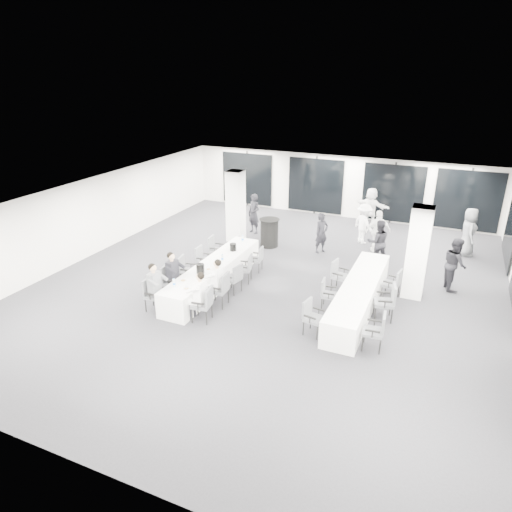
{
  "coord_description": "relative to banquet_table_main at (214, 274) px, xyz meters",
  "views": [
    {
      "loc": [
        4.84,
        -12.23,
        6.39
      ],
      "look_at": [
        -0.44,
        -0.2,
        0.98
      ],
      "focal_mm": 32.0,
      "sensor_mm": 36.0,
      "label": 1
    }
  ],
  "objects": [
    {
      "name": "chair_main_left_mid",
      "position": [
        -0.83,
        -0.31,
        0.17
      ],
      "size": [
        0.56,
        0.6,
        0.95
      ],
      "rotation": [
        0.0,
        0.0,
        -1.38
      ],
      "color": "#4B4E53",
      "rests_on": "floor"
    },
    {
      "name": "chair_main_right_near",
      "position": [
        0.84,
        -2.04,
        0.19
      ],
      "size": [
        0.57,
        0.61,
        1.0
      ],
      "rotation": [
        0.0,
        0.0,
        1.72
      ],
      "color": "#4B4E53",
      "rests_on": "floor"
    },
    {
      "name": "ice_bucket_near",
      "position": [
        -0.01,
        -0.77,
        0.51
      ],
      "size": [
        0.24,
        0.24,
        0.28
      ],
      "primitive_type": "cylinder",
      "color": "black",
      "rests_on": "banquet_table_main"
    },
    {
      "name": "seated_guest_d",
      "position": [
        0.67,
        -1.1,
        0.44
      ],
      "size": [
        0.5,
        0.38,
        1.44
      ],
      "rotation": [
        0.0,
        0.0,
        1.57
      ],
      "color": "white",
      "rests_on": "floor"
    },
    {
      "name": "chair_side_left_near",
      "position": [
        3.66,
        -1.49,
        0.16
      ],
      "size": [
        0.55,
        0.59,
        0.94
      ],
      "rotation": [
        0.0,
        0.0,
        -1.75
      ],
      "color": "#4B4E53",
      "rests_on": "floor"
    },
    {
      "name": "chair_side_right_mid",
      "position": [
        5.33,
        0.02,
        0.22
      ],
      "size": [
        0.64,
        0.66,
        1.04
      ],
      "rotation": [
        0.0,
        0.0,
        1.82
      ],
      "color": "#4B4E53",
      "rests_on": "floor"
    },
    {
      "name": "chair_main_right_mid",
      "position": [
        0.83,
        -0.2,
        0.16
      ],
      "size": [
        0.55,
        0.59,
        0.94
      ],
      "rotation": [
        0.0,
        0.0,
        1.38
      ],
      "color": "#4B4E53",
      "rests_on": "floor"
    },
    {
      "name": "standing_guest_d",
      "position": [
        4.2,
        5.04,
        0.53
      ],
      "size": [
        1.21,
        1.0,
        1.8
      ],
      "primitive_type": "imported",
      "rotation": [
        0.0,
        0.0,
        3.6
      ],
      "color": "white",
      "rests_on": "floor"
    },
    {
      "name": "water_bottle_a",
      "position": [
        -0.21,
        -1.89,
        0.49
      ],
      "size": [
        0.08,
        0.08,
        0.24
      ],
      "primitive_type": "cylinder",
      "color": "silver",
      "rests_on": "banquet_table_main"
    },
    {
      "name": "banquet_table_main",
      "position": [
        0.0,
        0.0,
        0.0
      ],
      "size": [
        0.9,
        5.0,
        0.75
      ],
      "primitive_type": "cube",
      "color": "silver",
      "rests_on": "floor"
    },
    {
      "name": "wine_glass",
      "position": [
        0.29,
        -2.03,
        0.53
      ],
      "size": [
        0.08,
        0.08,
        0.21
      ],
      "color": "silver",
      "rests_on": "banquet_table_main"
    },
    {
      "name": "chair_main_left_near",
      "position": [
        -0.83,
        -2.09,
        0.17
      ],
      "size": [
        0.52,
        0.56,
        0.95
      ],
      "rotation": [
        0.0,
        0.0,
        -1.49
      ],
      "color": "#4B4E53",
      "rests_on": "floor"
    },
    {
      "name": "cocktail_table",
      "position": [
        0.3,
        3.91,
        0.18
      ],
      "size": [
        0.78,
        0.78,
        1.09
      ],
      "color": "black",
      "rests_on": "floor"
    },
    {
      "name": "chair_main_left_far",
      "position": [
        -0.83,
        1.63,
        0.18
      ],
      "size": [
        0.54,
        0.58,
        0.97
      ],
      "rotation": [
        0.0,
        0.0,
        -1.46
      ],
      "color": "#4B4E53",
      "rests_on": "floor"
    },
    {
      "name": "ice_bucket_far",
      "position": [
        0.08,
        1.23,
        0.5
      ],
      "size": [
        0.22,
        0.22,
        0.25
      ],
      "primitive_type": "cylinder",
      "color": "black",
      "rests_on": "banquet_table_main"
    },
    {
      "name": "column_left",
      "position": [
        -1.17,
        3.99,
        1.02
      ],
      "size": [
        0.6,
        0.6,
        2.8
      ],
      "primitive_type": "cube",
      "color": "white",
      "rests_on": "floor"
    },
    {
      "name": "plate_b",
      "position": [
        0.17,
        -1.87,
        0.39
      ],
      "size": [
        0.21,
        0.21,
        0.03
      ],
      "color": "white",
      "rests_on": "banquet_table_main"
    },
    {
      "name": "standing_guest_c",
      "position": [
        3.53,
        5.74,
        0.52
      ],
      "size": [
        1.27,
        1.2,
        1.79
      ],
      "primitive_type": "imported",
      "rotation": [
        0.0,
        0.0,
        2.44
      ],
      "color": "white",
      "rests_on": "floor"
    },
    {
      "name": "seated_guest_b",
      "position": [
        -0.67,
        -1.18,
        0.44
      ],
      "size": [
        0.5,
        0.38,
        1.44
      ],
      "rotation": [
        0.0,
        0.0,
        -1.57
      ],
      "color": "black",
      "rests_on": "floor"
    },
    {
      "name": "standing_guest_b",
      "position": [
        4.4,
        3.87,
        0.53
      ],
      "size": [
        1.01,
        0.84,
        1.81
      ],
      "primitive_type": "imported",
      "rotation": [
        0.0,
        0.0,
        3.56
      ],
      "color": "black",
      "rests_on": "floor"
    },
    {
      "name": "room",
      "position": [
        2.52,
        1.91,
        1.01
      ],
      "size": [
        14.04,
        16.04,
        2.84
      ],
      "color": "#242429",
      "rests_on": "ground"
    },
    {
      "name": "standing_guest_f",
      "position": [
        3.38,
        7.99,
        0.58
      ],
      "size": [
        1.88,
        1.25,
        1.91
      ],
      "primitive_type": "imported",
      "rotation": [
        0.0,
        0.0,
        2.78
      ],
      "color": "white",
      "rests_on": "floor"
    },
    {
      "name": "chair_side_left_far",
      "position": [
        3.66,
        1.29,
        0.17
      ],
      "size": [
        0.55,
        0.59,
        0.95
      ],
      "rotation": [
        0.0,
        0.0,
        -1.74
      ],
      "color": "#4B4E53",
      "rests_on": "floor"
    },
    {
      "name": "column_right",
      "position": [
        5.83,
        1.79,
        1.02
      ],
      "size": [
        0.6,
        0.6,
        2.8
      ],
      "primitive_type": "cube",
      "color": "white",
      "rests_on": "floor"
    },
    {
      "name": "chair_main_left_second",
      "position": [
        -0.84,
        -1.19,
        0.19
      ],
      "size": [
        0.56,
        0.6,
        0.99
      ],
      "rotation": [
        0.0,
        0.0,
        -1.44
      ],
      "color": "#4B4E53",
      "rests_on": "floor"
    },
    {
      "name": "chair_main_right_fourth",
      "position": [
        0.83,
        0.65,
        0.15
      ],
      "size": [
        0.55,
        0.58,
        0.91
      ],
      "rotation": [
        0.0,
        0.0,
        1.79
      ],
      "color": "#4B4E53",
      "rests_on": "floor"
    },
    {
      "name": "chair_side_right_far",
      "position": [
        5.33,
        1.33,
        0.16
      ],
      "size": [
        0.54,
        0.58,
        0.94
      ],
      "rotation": [
        0.0,
        0.0,
        1.41
      ],
      "color": "#4B4E53",
      "rests_on": "floor"
    },
    {
      "name": "seated_guest_a",
      "position": [
        -0.67,
        -2.09,
        0.44
      ],
      "size": [
        0.5,
        0.38,
        1.44
      ],
      "rotation": [
        0.0,
        0.0,
        -1.57
      ],
      "color": "#5A5E62",
      "rests_on": "floor"
    },
    {
      "name": "standing_guest_a",
      "position": [
        2.3,
        4.1,
        0.48
      ],
      "size": [
        0.78,
        0.8,
        1.72
      ],
      "primitive_type": "imported",
      "rotation": [
        0.0,
        0.0,
        0.93
      ],
      "color": "black",
      "rests_on": "floor"
    },
    {
      "name": "chair_side_left_mid",
      "position": [
        3.67,
        -0.01,
        0.12
      ],
      "size": [
        0.48,
        0.53,
        0.87
      ],
      "rotation": [
        0.0,
        0.0,
        -1.47
      ],
      "color": "#4B4E53",
      "rests_on": "floor"
    },
    {
      "name": "water_bottle_c",
      "position": [
        0.02,
        2.1,
        0.49
      ],
      "size": [
        0.08,
        0.08,
        0.24
      ],
      "primitive_type": "cylinder",
      "color": "silver",
      "rests_on": "banquet_table_main"
    },
    {
      "name": "chair_main_right_far",
      "position": [
        0.82,
        1.56,
        0.11
      ],
      "size": [
        0.48,
        0.52,
        0.86
      ],
      "rotation": [
        0.0,
        0.0,
        1.68
      ],
      "color": "#4B4E53",
      "rests_on": "floor"
    },
    {
      "name": "chair_side_right_near",
      "position": [
        5.33,
        -1.56,
        0.18
      ],
      "size": [
        0.53,
        0.58,
        0.98
      ],
      "rotation": [
        0.0,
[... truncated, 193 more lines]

